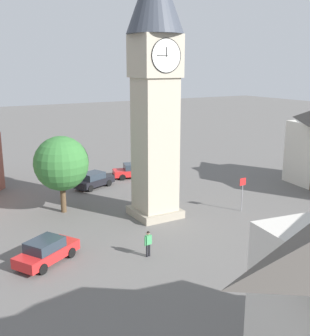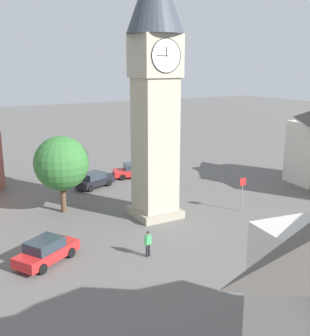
# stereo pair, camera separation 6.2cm
# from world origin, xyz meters

# --- Properties ---
(ground_plane) EXTENTS (200.00, 200.00, 0.00)m
(ground_plane) POSITION_xyz_m (0.00, 0.00, 0.00)
(ground_plane) COLOR #605E5B
(clock_tower) EXTENTS (4.19, 4.19, 19.64)m
(clock_tower) POSITION_xyz_m (0.00, 0.00, 11.46)
(clock_tower) COLOR gray
(clock_tower) RESTS_ON ground
(car_blue_kerb) EXTENTS (4.46, 3.08, 1.53)m
(car_blue_kerb) POSITION_xyz_m (1.29, -9.73, 0.76)
(car_blue_kerb) COLOR black
(car_blue_kerb) RESTS_ON ground
(car_silver_kerb) EXTENTS (4.43, 2.77, 1.53)m
(car_silver_kerb) POSITION_xyz_m (-3.74, -11.11, 0.76)
(car_silver_kerb) COLOR red
(car_silver_kerb) RESTS_ON ground
(car_red_corner) EXTENTS (4.41, 3.55, 1.53)m
(car_red_corner) POSITION_xyz_m (9.76, 3.79, 0.76)
(car_red_corner) COLOR red
(car_red_corner) RESTS_ON ground
(pedestrian) EXTENTS (0.56, 0.26, 1.69)m
(pedestrian) POSITION_xyz_m (4.05, 6.13, 1.01)
(pedestrian) COLOR black
(pedestrian) RESTS_ON ground
(tree) EXTENTS (4.36, 4.36, 6.26)m
(tree) POSITION_xyz_m (6.04, -4.44, 4.06)
(tree) COLOR brown
(tree) RESTS_ON ground
(road_sign) EXTENTS (0.60, 0.07, 2.80)m
(road_sign) POSITION_xyz_m (-6.65, 2.69, 1.90)
(road_sign) COLOR gray
(road_sign) RESTS_ON ground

